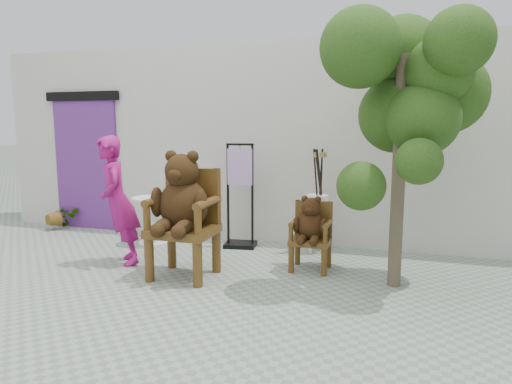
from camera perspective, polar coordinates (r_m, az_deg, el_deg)
ground_plane at (r=4.83m, az=-9.89°, el=-13.34°), size 60.00×60.00×0.00m
back_wall at (r=7.38m, az=0.97°, el=6.25°), size 9.00×1.00×3.00m
doorway at (r=8.32m, az=-20.41°, el=3.65°), size 1.40×0.11×2.33m
chair_big at (r=5.36m, az=-9.05°, el=-1.66°), size 0.72×0.79×1.49m
chair_small at (r=5.63m, az=6.89°, el=-4.37°), size 0.48×0.50×0.93m
person at (r=6.03m, az=-16.83°, el=-1.10°), size 0.68×0.71×1.64m
cafe_table at (r=7.02m, az=-12.79°, el=-2.79°), size 0.60×0.60×0.70m
display_stand at (r=6.64m, az=-1.99°, el=-1.96°), size 0.50×0.41×1.51m
stool_bucket at (r=6.39m, az=7.66°, el=-1.91°), size 0.32×0.32×1.46m
tree at (r=5.24m, az=18.88°, el=12.37°), size 1.74×1.66×3.00m
potted_plant at (r=8.51m, az=-23.16°, el=-2.74°), size 0.53×0.50×0.47m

